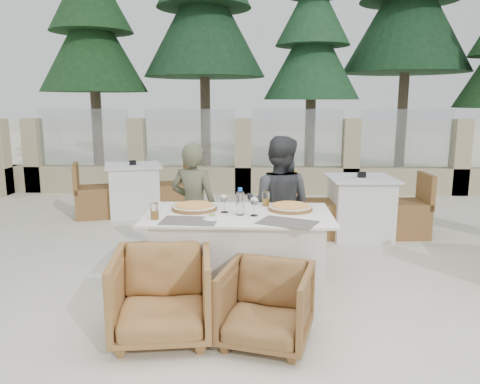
{
  "coord_description": "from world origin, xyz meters",
  "views": [
    {
      "loc": [
        0.27,
        -3.93,
        1.73
      ],
      "look_at": [
        0.11,
        0.29,
        0.9
      ],
      "focal_mm": 35.0,
      "sensor_mm": 36.0,
      "label": 1
    }
  ],
  "objects_px": {
    "bg_table_b": "(360,207)",
    "beer_glass_left": "(155,211)",
    "dining_table": "(239,256)",
    "diner_left": "(194,208)",
    "pizza_right": "(290,207)",
    "diner_right": "(279,206)",
    "armchair_near_right": "(266,305)",
    "pizza_left": "(195,207)",
    "armchair_far_right": "(266,243)",
    "olive_dish": "(212,217)",
    "water_bottle": "(240,201)",
    "wine_glass_centre": "(224,202)",
    "bg_table_a": "(134,190)",
    "armchair_far_left": "(197,242)",
    "beer_glass_right": "(266,199)",
    "wine_glass_near": "(254,205)",
    "armchair_near_left": "(162,295)"
  },
  "relations": [
    {
      "from": "pizza_left",
      "to": "olive_dish",
      "type": "bearing_deg",
      "value": -60.47
    },
    {
      "from": "beer_glass_right",
      "to": "armchair_near_left",
      "type": "xyz_separation_m",
      "value": [
        -0.77,
        -1.03,
        -0.51
      ]
    },
    {
      "from": "wine_glass_near",
      "to": "bg_table_b",
      "type": "height_order",
      "value": "wine_glass_near"
    },
    {
      "from": "water_bottle",
      "to": "bg_table_b",
      "type": "height_order",
      "value": "water_bottle"
    },
    {
      "from": "olive_dish",
      "to": "armchair_near_left",
      "type": "xyz_separation_m",
      "value": [
        -0.32,
        -0.52,
        -0.46
      ]
    },
    {
      "from": "pizza_right",
      "to": "diner_right",
      "type": "xyz_separation_m",
      "value": [
        -0.08,
        0.48,
        -0.1
      ]
    },
    {
      "from": "olive_dish",
      "to": "diner_left",
      "type": "relative_size",
      "value": 0.08
    },
    {
      "from": "dining_table",
      "to": "olive_dish",
      "type": "distance_m",
      "value": 0.5
    },
    {
      "from": "olive_dish",
      "to": "bg_table_a",
      "type": "height_order",
      "value": "olive_dish"
    },
    {
      "from": "pizza_right",
      "to": "armchair_near_left",
      "type": "bearing_deg",
      "value": -138.31
    },
    {
      "from": "armchair_near_right",
      "to": "diner_right",
      "type": "bearing_deg",
      "value": 98.37
    },
    {
      "from": "beer_glass_left",
      "to": "armchair_far_left",
      "type": "height_order",
      "value": "beer_glass_left"
    },
    {
      "from": "wine_glass_centre",
      "to": "bg_table_a",
      "type": "distance_m",
      "value": 3.44
    },
    {
      "from": "beer_glass_left",
      "to": "olive_dish",
      "type": "bearing_deg",
      "value": 1.53
    },
    {
      "from": "pizza_right",
      "to": "wine_glass_near",
      "type": "xyz_separation_m",
      "value": [
        -0.32,
        -0.23,
        0.07
      ]
    },
    {
      "from": "beer_glass_right",
      "to": "armchair_near_left",
      "type": "relative_size",
      "value": 0.19
    },
    {
      "from": "armchair_far_left",
      "to": "diner_left",
      "type": "bearing_deg",
      "value": 108.68
    },
    {
      "from": "water_bottle",
      "to": "olive_dish",
      "type": "xyz_separation_m",
      "value": [
        -0.22,
        -0.16,
        -0.1
      ]
    },
    {
      "from": "pizza_left",
      "to": "pizza_right",
      "type": "bearing_deg",
      "value": 1.62
    },
    {
      "from": "dining_table",
      "to": "armchair_near_right",
      "type": "relative_size",
      "value": 2.54
    },
    {
      "from": "pizza_left",
      "to": "armchair_far_right",
      "type": "xyz_separation_m",
      "value": [
        0.65,
        0.49,
        -0.48
      ]
    },
    {
      "from": "bg_table_b",
      "to": "beer_glass_left",
      "type": "bearing_deg",
      "value": -137.0
    },
    {
      "from": "beer_glass_left",
      "to": "armchair_far_left",
      "type": "bearing_deg",
      "value": 77.97
    },
    {
      "from": "beer_glass_right",
      "to": "armchair_near_right",
      "type": "distance_m",
      "value": 1.22
    },
    {
      "from": "beer_glass_left",
      "to": "diner_right",
      "type": "height_order",
      "value": "diner_right"
    },
    {
      "from": "pizza_right",
      "to": "diner_left",
      "type": "relative_size",
      "value": 0.3
    },
    {
      "from": "beer_glass_left",
      "to": "bg_table_b",
      "type": "relative_size",
      "value": 0.08
    },
    {
      "from": "dining_table",
      "to": "diner_left",
      "type": "xyz_separation_m",
      "value": [
        -0.48,
        0.67,
        0.28
      ]
    },
    {
      "from": "armchair_far_left",
      "to": "armchair_near_left",
      "type": "relative_size",
      "value": 0.81
    },
    {
      "from": "dining_table",
      "to": "diner_right",
      "type": "relative_size",
      "value": 1.15
    },
    {
      "from": "water_bottle",
      "to": "armchair_near_right",
      "type": "distance_m",
      "value": 0.97
    },
    {
      "from": "armchair_far_left",
      "to": "armchair_near_left",
      "type": "distance_m",
      "value": 1.51
    },
    {
      "from": "dining_table",
      "to": "armchair_near_right",
      "type": "height_order",
      "value": "dining_table"
    },
    {
      "from": "armchair_far_right",
      "to": "beer_glass_left",
      "type": "bearing_deg",
      "value": 49.35
    },
    {
      "from": "beer_glass_right",
      "to": "beer_glass_left",
      "type": "bearing_deg",
      "value": -150.21
    },
    {
      "from": "water_bottle",
      "to": "diner_right",
      "type": "relative_size",
      "value": 0.17
    },
    {
      "from": "beer_glass_left",
      "to": "beer_glass_right",
      "type": "height_order",
      "value": "same"
    },
    {
      "from": "dining_table",
      "to": "diner_left",
      "type": "bearing_deg",
      "value": 125.64
    },
    {
      "from": "wine_glass_centre",
      "to": "armchair_near_left",
      "type": "xyz_separation_m",
      "value": [
        -0.41,
        -0.76,
        -0.53
      ]
    },
    {
      "from": "diner_left",
      "to": "water_bottle",
      "type": "bearing_deg",
      "value": 139.2
    },
    {
      "from": "pizza_left",
      "to": "armchair_far_right",
      "type": "height_order",
      "value": "pizza_left"
    },
    {
      "from": "armchair_far_left",
      "to": "armchair_near_right",
      "type": "bearing_deg",
      "value": 138.77
    },
    {
      "from": "beer_glass_left",
      "to": "armchair_near_right",
      "type": "bearing_deg",
      "value": -31.72
    },
    {
      "from": "water_bottle",
      "to": "olive_dish",
      "type": "bearing_deg",
      "value": -144.09
    },
    {
      "from": "dining_table",
      "to": "beer_glass_left",
      "type": "distance_m",
      "value": 0.85
    },
    {
      "from": "wine_glass_centre",
      "to": "armchair_far_right",
      "type": "height_order",
      "value": "wine_glass_centre"
    },
    {
      "from": "water_bottle",
      "to": "diner_left",
      "type": "relative_size",
      "value": 0.18
    },
    {
      "from": "pizza_left",
      "to": "pizza_right",
      "type": "distance_m",
      "value": 0.85
    },
    {
      "from": "water_bottle",
      "to": "armchair_far_left",
      "type": "xyz_separation_m",
      "value": [
        -0.48,
        0.83,
        -0.62
      ]
    },
    {
      "from": "dining_table",
      "to": "bg_table_b",
      "type": "relative_size",
      "value": 0.98
    }
  ]
}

